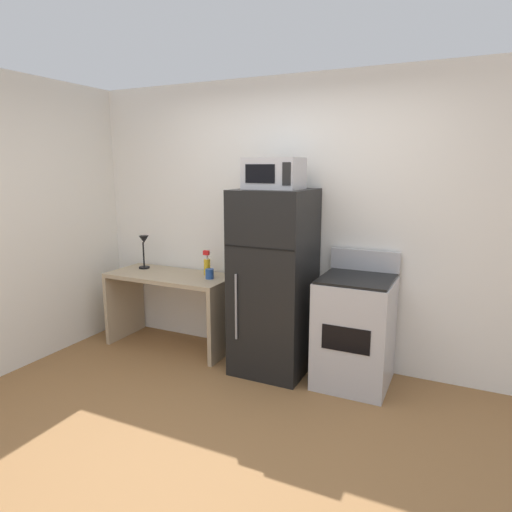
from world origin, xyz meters
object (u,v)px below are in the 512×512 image
oven_range (355,330)px  microwave (274,173)px  desk_lamp (144,246)px  coffee_mug (210,274)px  spray_bottle (207,265)px  refrigerator (274,282)px  desk (171,295)px

oven_range → microwave: bearing=-176.1°
desk_lamp → coffee_mug: 0.86m
spray_bottle → refrigerator: (0.79, -0.16, -0.04)m
desk_lamp → spray_bottle: (0.74, 0.04, -0.14)m
desk_lamp → desk: bearing=-11.8°
microwave → desk_lamp: bearing=174.8°
coffee_mug → microwave: 1.18m
desk_lamp → microwave: (1.53, -0.14, 0.76)m
spray_bottle → oven_range: size_ratio=0.23×
desk → desk_lamp: 0.60m
coffee_mug → microwave: bearing=-5.8°
spray_bottle → refrigerator: 0.81m
coffee_mug → refrigerator: (0.69, -0.05, 0.01)m
desk_lamp → spray_bottle: size_ratio=1.42×
desk → oven_range: 1.87m
coffee_mug → microwave: (0.69, -0.07, 0.95)m
spray_bottle → coffee_mug: spray_bottle is taller
refrigerator → microwave: 0.94m
desk_lamp → microwave: size_ratio=0.77×
coffee_mug → oven_range: oven_range is taller
desk_lamp → spray_bottle: bearing=3.3°
desk → coffee_mug: size_ratio=13.30×
desk → refrigerator: refrigerator is taller
desk → microwave: size_ratio=2.75×
refrigerator → microwave: bearing=-89.7°
desk_lamp → coffee_mug: size_ratio=3.72×
refrigerator → oven_range: bearing=2.2°
spray_bottle → microwave: bearing=-13.1°
desk → refrigerator: 1.18m
desk → oven_range: size_ratio=1.15×
coffee_mug → microwave: size_ratio=0.21×
desk → oven_range: (1.87, -0.01, -0.07)m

